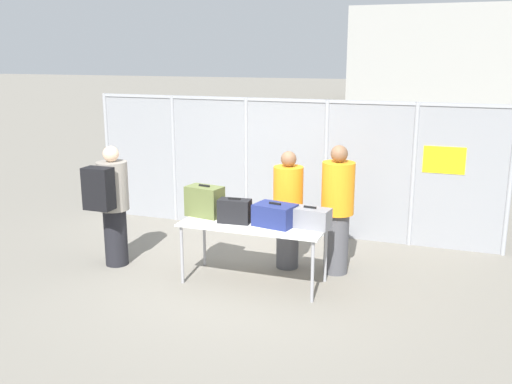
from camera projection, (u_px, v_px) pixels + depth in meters
ground_plane at (235, 279)px, 7.48m from camera, size 120.00×120.00×0.00m
fence_section at (286, 164)px, 9.22m from camera, size 6.79×0.07×2.20m
inspection_table at (254, 228)px, 7.21m from camera, size 1.83×0.80×0.80m
suitcase_olive at (205, 201)px, 7.48m from camera, size 0.51×0.35×0.42m
suitcase_black at (235, 211)px, 7.19m from camera, size 0.42×0.23×0.33m
suitcase_navy at (275, 215)px, 7.08m from camera, size 0.55×0.43×0.29m
suitcase_grey at (310, 218)px, 7.00m from camera, size 0.53×0.31×0.27m
traveler_hooded at (111, 202)px, 7.75m from camera, size 0.42×0.64×1.68m
security_worker_near at (288, 208)px, 7.72m from camera, size 0.40×0.40×1.63m
security_worker_far at (337, 208)px, 7.52m from camera, size 0.43×0.43×1.74m
utility_trailer at (387, 194)px, 10.24m from camera, size 3.93×2.14×0.71m
distant_hangar at (507, 56)px, 33.02m from camera, size 17.01×8.71×5.43m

